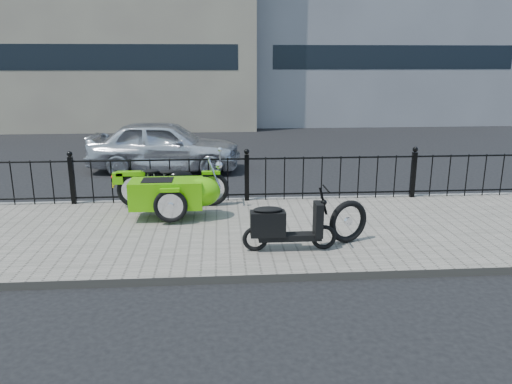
{
  "coord_description": "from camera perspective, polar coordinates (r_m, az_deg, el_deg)",
  "views": [
    {
      "loc": [
        -0.53,
        -8.63,
        2.97
      ],
      "look_at": [
        0.09,
        -0.1,
        0.67
      ],
      "focal_mm": 35.0,
      "sensor_mm": 36.0,
      "label": 1
    }
  ],
  "objects": [
    {
      "name": "curb",
      "position": [
        10.49,
        -1.09,
        -1.03
      ],
      "size": [
        30.0,
        0.1,
        0.12
      ],
      "primitive_type": "cube",
      "color": "gray",
      "rests_on": "ground"
    },
    {
      "name": "sidewalk",
      "position": [
        8.65,
        -0.39,
        -4.59
      ],
      "size": [
        30.0,
        3.8,
        0.12
      ],
      "primitive_type": "cube",
      "color": "#6E685C",
      "rests_on": "ground"
    },
    {
      "name": "scooter",
      "position": [
        7.58,
        3.14,
        -3.95
      ],
      "size": [
        1.45,
        0.42,
        0.98
      ],
      "color": "black",
      "rests_on": "sidewalk"
    },
    {
      "name": "motorcycle_sidecar",
      "position": [
        9.31,
        -9.01,
        0.1
      ],
      "size": [
        2.28,
        1.48,
        0.98
      ],
      "color": "black",
      "rests_on": "sidewalk"
    },
    {
      "name": "iron_fence",
      "position": [
        10.22,
        -1.06,
        1.59
      ],
      "size": [
        14.11,
        0.11,
        1.08
      ],
      "color": "black",
      "rests_on": "sidewalk"
    },
    {
      "name": "spare_tire",
      "position": [
        8.03,
        10.49,
        -3.34
      ],
      "size": [
        0.68,
        0.35,
        0.7
      ],
      "primitive_type": "torus",
      "rotation": [
        1.57,
        0.0,
        0.38
      ],
      "color": "black",
      "rests_on": "sidewalk"
    },
    {
      "name": "ground",
      "position": [
        9.14,
        -0.59,
        -3.89
      ],
      "size": [
        120.0,
        120.0,
        0.0
      ],
      "primitive_type": "plane",
      "color": "black",
      "rests_on": "ground"
    },
    {
      "name": "sedan_car",
      "position": [
        13.68,
        -10.38,
        5.23
      ],
      "size": [
        4.18,
        2.0,
        1.38
      ],
      "primitive_type": "imported",
      "rotation": [
        0.0,
        0.0,
        1.48
      ],
      "color": "silver",
      "rests_on": "ground"
    }
  ]
}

